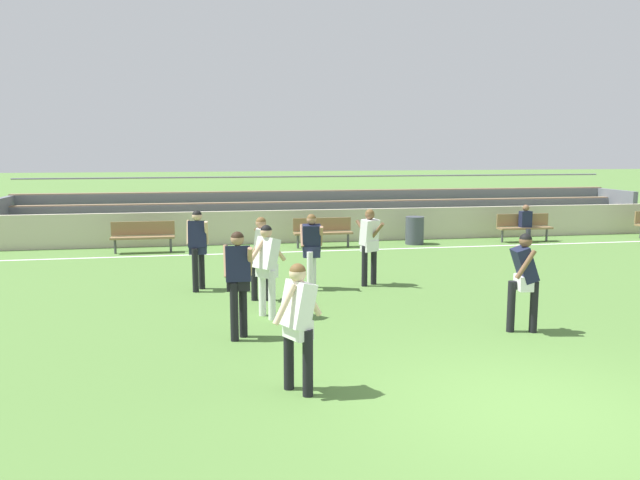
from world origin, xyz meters
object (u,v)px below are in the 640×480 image
object	(u,v)px
bench_far_right	(323,230)
player_dark_trailing_run	(524,274)
player_dark_deep_cover	(238,275)
spectator_seated	(526,220)
player_white_dropping_back	(261,251)
bleacher_stand	(336,210)
player_white_challenging	(369,240)
bench_near_wall_gap	(524,225)
player_white_pressing_high	(267,263)
player_white_overlapping	(298,317)
soccer_ball	(305,301)
bench_centre_sideline	(143,234)
player_dark_on_ball	(198,243)
player_dark_wide_left	(311,245)
trash_bin	(415,230)

from	to	relation	value
bench_far_right	player_dark_trailing_run	bearing A→B (deg)	-80.71
bench_far_right	player_dark_deep_cover	bearing A→B (deg)	-108.87
spectator_seated	player_white_dropping_back	size ratio (longest dim) A/B	0.72
player_dark_deep_cover	player_dark_trailing_run	world-z (taller)	player_dark_deep_cover
bleacher_stand	player_dark_trailing_run	xyz separation A→B (m)	(0.36, -12.97, 0.16)
bleacher_stand	player_white_challenging	world-z (taller)	bleacher_stand
bench_near_wall_gap	player_dark_deep_cover	xyz separation A→B (m)	(-9.72, -8.92, 0.48)
spectator_seated	player_white_challenging	xyz separation A→B (m)	(-6.67, -5.37, 0.31)
bench_far_right	player_white_dropping_back	size ratio (longest dim) A/B	1.08
bench_near_wall_gap	bleacher_stand	bearing A→B (deg)	146.94
bench_far_right	player_white_pressing_high	distance (m)	8.15
spectator_seated	player_white_overlapping	world-z (taller)	player_white_overlapping
spectator_seated	soccer_ball	bearing A→B (deg)	-140.20
player_white_challenging	player_white_overlapping	bearing A→B (deg)	-112.99
bench_centre_sideline	bleacher_stand	bearing A→B (deg)	28.81
bleacher_stand	player_dark_trailing_run	distance (m)	12.97
player_white_dropping_back	spectator_seated	bearing A→B (deg)	34.77
bleacher_stand	player_dark_on_ball	world-z (taller)	bleacher_stand
player_white_dropping_back	player_dark_wide_left	world-z (taller)	player_white_dropping_back
bench_far_right	player_dark_deep_cover	xyz separation A→B (m)	(-3.05, -8.92, 0.48)
bench_near_wall_gap	player_white_challenging	size ratio (longest dim) A/B	1.07
bleacher_stand	player_dark_on_ball	bearing A→B (deg)	-118.75
bench_near_wall_gap	player_dark_trailing_run	world-z (taller)	player_dark_trailing_run
player_dark_deep_cover	bench_near_wall_gap	bearing A→B (deg)	42.55
player_dark_trailing_run	bench_near_wall_gap	bearing A→B (deg)	61.36
player_white_pressing_high	bench_near_wall_gap	bearing A→B (deg)	40.24
bench_far_right	bench_near_wall_gap	size ratio (longest dim) A/B	1.00
player_dark_on_ball	soccer_ball	distance (m)	2.83
player_white_pressing_high	player_white_overlapping	xyz separation A→B (m)	(0.03, -3.52, -0.03)
player_dark_deep_cover	bleacher_stand	bearing A→B (deg)	71.30
trash_bin	player_white_challenging	world-z (taller)	player_white_challenging
spectator_seated	player_white_overlapping	xyz separation A→B (m)	(-9.12, -11.15, 0.26)
bench_near_wall_gap	player_white_overlapping	size ratio (longest dim) A/B	1.11
bench_centre_sideline	player_dark_wide_left	world-z (taller)	player_dark_wide_left
trash_bin	player_dark_on_ball	distance (m)	8.63
bleacher_stand	player_dark_deep_cover	size ratio (longest dim) A/B	13.25
player_white_challenging	soccer_ball	xyz separation A→B (m)	(-1.69, -1.59, -0.90)
player_white_dropping_back	player_dark_trailing_run	distance (m)	4.96
player_white_pressing_high	player_white_challenging	xyz separation A→B (m)	(2.48, 2.26, 0.02)
bleacher_stand	player_white_overlapping	world-z (taller)	bleacher_stand
spectator_seated	player_white_overlapping	distance (m)	14.41
bench_near_wall_gap	player_dark_deep_cover	distance (m)	13.20
trash_bin	player_white_pressing_high	bearing A→B (deg)	-124.83
player_white_overlapping	bleacher_stand	bearing A→B (deg)	76.24
bleacher_stand	spectator_seated	xyz separation A→B (m)	(5.49, -3.69, -0.10)
bench_far_right	bench_near_wall_gap	distance (m)	6.67
player_white_dropping_back	soccer_ball	size ratio (longest dim) A/B	7.59
bench_centre_sideline	player_white_challenging	bearing A→B (deg)	-45.92
player_dark_trailing_run	player_white_challenging	bearing A→B (deg)	111.51
player_white_pressing_high	bench_far_right	bearing A→B (deg)	72.22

